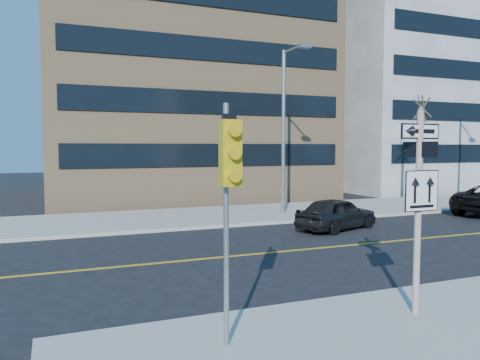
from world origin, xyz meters
name	(u,v)px	position (x,y,z in m)	size (l,w,h in m)	color
ground	(342,286)	(0.00, 0.00, 0.00)	(120.00, 120.00, 0.00)	black
far_sidewalk	(474,201)	(18.00, 12.00, 0.07)	(66.00, 6.00, 0.15)	#ABAAA0
sign_pole	(419,199)	(0.00, -2.51, 2.44)	(0.92, 0.92, 4.06)	white
traffic_signal	(230,173)	(-4.00, -2.66, 3.03)	(0.32, 0.45, 4.00)	gray
parked_car_a	(337,213)	(4.39, 6.86, 0.68)	(4.00, 1.61, 1.36)	black
streetlight_a	(286,120)	(4.00, 10.76, 4.76)	(0.55, 2.25, 8.00)	gray
street_tree_west	(422,111)	(13.00, 11.30, 5.52)	(1.80, 1.80, 6.35)	#3D2E24
building_brick	(174,73)	(2.00, 25.00, 9.00)	(18.00, 18.00, 18.00)	tan
building_grey_mid	(415,102)	(24.00, 24.00, 7.50)	(20.00, 16.00, 15.00)	gray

